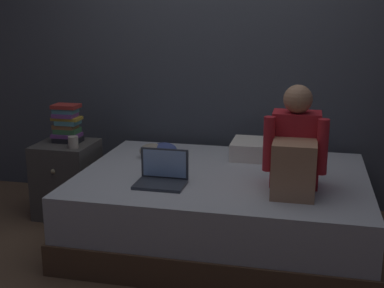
% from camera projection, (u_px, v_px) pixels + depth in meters
% --- Properties ---
extents(ground_plane, '(8.00, 8.00, 0.00)m').
position_uv_depth(ground_plane, '(185.00, 257.00, 3.44)').
color(ground_plane, brown).
extents(wall_back, '(5.60, 0.10, 2.70)m').
position_uv_depth(wall_back, '(219.00, 42.00, 4.23)').
color(wall_back, '#424751').
rests_on(wall_back, ground_plane).
extents(bed, '(2.00, 1.50, 0.51)m').
position_uv_depth(bed, '(222.00, 208.00, 3.62)').
color(bed, brown).
rests_on(bed, ground_plane).
extents(nightstand, '(0.44, 0.46, 0.59)m').
position_uv_depth(nightstand, '(67.00, 179.00, 4.10)').
color(nightstand, '#474442').
rests_on(nightstand, ground_plane).
extents(person_sitting, '(0.39, 0.44, 0.66)m').
position_uv_depth(person_sitting, '(295.00, 151.00, 3.17)').
color(person_sitting, '#B21E28').
rests_on(person_sitting, bed).
extents(laptop, '(0.32, 0.23, 0.22)m').
position_uv_depth(laptop, '(162.00, 176.00, 3.32)').
color(laptop, '#333842').
rests_on(laptop, bed).
extents(pillow, '(0.56, 0.36, 0.13)m').
position_uv_depth(pillow, '(269.00, 150.00, 3.90)').
color(pillow, silver).
rests_on(pillow, bed).
extents(book_stack, '(0.22, 0.17, 0.30)m').
position_uv_depth(book_stack, '(67.00, 124.00, 4.04)').
color(book_stack, black).
rests_on(book_stack, nightstand).
extents(mug, '(0.08, 0.08, 0.09)m').
position_uv_depth(mug, '(73.00, 142.00, 3.88)').
color(mug, '#BCB2A3').
rests_on(mug, nightstand).
extents(clothes_pile, '(0.29, 0.23, 0.11)m').
position_uv_depth(clothes_pile, '(160.00, 151.00, 3.91)').
color(clothes_pile, '#3D4C8E').
rests_on(clothes_pile, bed).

